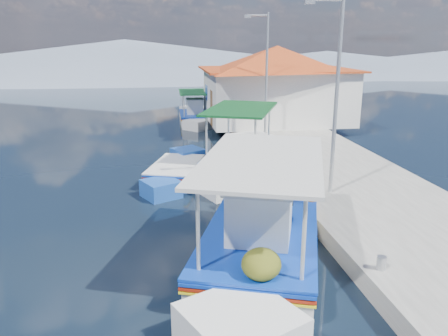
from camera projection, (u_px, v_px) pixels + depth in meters
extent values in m
plane|color=black|center=(194.00, 242.00, 12.12)|extent=(160.00, 160.00, 0.00)
cube|color=#ACA9A1|center=(324.00, 165.00, 18.59)|extent=(5.00, 44.00, 0.50)
cylinder|color=#A5A8AD|center=(381.00, 263.00, 9.63)|extent=(0.20, 0.20, 0.30)
cylinder|color=#A5A8AD|center=(306.00, 189.00, 14.38)|extent=(0.20, 0.20, 0.30)
cylinder|color=#A5A8AD|center=(263.00, 146.00, 20.08)|extent=(0.20, 0.20, 0.30)
cylinder|color=#A5A8AD|center=(239.00, 122.00, 25.78)|extent=(0.20, 0.20, 0.30)
cube|color=silver|center=(261.00, 254.00, 10.88)|extent=(4.04, 5.54, 1.09)
cube|color=silver|center=(202.00, 206.00, 13.65)|extent=(2.43, 2.43, 1.21)
cube|color=silver|center=(355.00, 326.00, 8.16)|extent=(2.36, 2.36, 1.03)
cube|color=#0D37A9|center=(261.00, 235.00, 10.74)|extent=(4.16, 5.71, 0.07)
cube|color=#9F220D|center=(261.00, 239.00, 10.77)|extent=(4.16, 5.71, 0.06)
cube|color=yellow|center=(261.00, 242.00, 10.79)|extent=(4.16, 5.71, 0.05)
cube|color=#0D37A9|center=(261.00, 232.00, 10.72)|extent=(4.17, 5.67, 0.06)
cube|color=brown|center=(261.00, 233.00, 10.73)|extent=(3.81, 5.38, 0.06)
cube|color=silver|center=(270.00, 213.00, 10.26)|extent=(1.81, 1.87, 1.26)
cube|color=silver|center=(271.00, 186.00, 10.08)|extent=(1.96, 2.02, 0.07)
cylinder|color=beige|center=(187.00, 179.00, 11.80)|extent=(0.08, 0.08, 1.84)
cylinder|color=beige|center=(252.00, 169.00, 12.71)|extent=(0.08, 0.08, 1.84)
cylinder|color=beige|center=(277.00, 240.00, 8.24)|extent=(0.08, 0.08, 1.84)
cylinder|color=beige|center=(359.00, 220.00, 9.15)|extent=(0.08, 0.08, 1.84)
cube|color=silver|center=(263.00, 159.00, 10.22)|extent=(4.16, 5.58, 0.08)
ellipsoid|color=#444913|center=(214.00, 203.00, 11.80)|extent=(0.87, 0.96, 0.65)
ellipsoid|color=#444913|center=(230.00, 193.00, 12.66)|extent=(0.73, 0.81, 0.55)
ellipsoid|color=#444913|center=(326.00, 256.00, 9.00)|extent=(0.78, 0.86, 0.59)
sphere|color=#FF4F08|center=(285.00, 184.00, 11.59)|extent=(0.46, 0.46, 0.46)
cube|color=silver|center=(240.00, 166.00, 18.42)|extent=(3.69, 4.76, 1.08)
cube|color=silver|center=(207.00, 149.00, 20.73)|extent=(2.14, 2.14, 1.19)
cube|color=silver|center=(281.00, 184.00, 16.15)|extent=(2.08, 2.08, 1.02)
cube|color=#0D37A9|center=(240.00, 154.00, 18.28)|extent=(3.81, 4.91, 0.07)
cube|color=#9F220D|center=(240.00, 156.00, 18.31)|extent=(3.81, 4.91, 0.06)
cube|color=yellow|center=(240.00, 158.00, 18.33)|extent=(3.81, 4.91, 0.05)
cube|color=#1D50AE|center=(240.00, 152.00, 18.26)|extent=(3.81, 4.88, 0.06)
cube|color=brown|center=(240.00, 153.00, 18.27)|extent=(3.49, 4.62, 0.06)
cylinder|color=beige|center=(200.00, 126.00, 19.04)|extent=(0.08, 0.08, 1.81)
cylinder|color=beige|center=(236.00, 122.00, 19.93)|extent=(0.08, 0.08, 1.81)
cylinder|color=beige|center=(246.00, 142.00, 16.11)|extent=(0.08, 0.08, 1.81)
cylinder|color=beige|center=(286.00, 137.00, 17.00)|extent=(0.08, 0.08, 1.81)
cube|color=#0D451D|center=(241.00, 109.00, 17.77)|extent=(3.80, 4.81, 0.08)
cube|color=#1D50AE|center=(176.00, 175.00, 17.36)|extent=(2.44, 3.36, 0.84)
cube|color=#1D50AE|center=(159.00, 160.00, 19.07)|extent=(1.55, 1.55, 0.93)
cube|color=#1D50AE|center=(195.00, 190.00, 15.68)|extent=(1.50, 1.50, 0.80)
cube|color=#0D37A9|center=(176.00, 166.00, 17.25)|extent=(2.51, 3.46, 0.05)
cube|color=#9F220D|center=(176.00, 167.00, 17.27)|extent=(2.51, 3.46, 0.04)
cube|color=yellow|center=(176.00, 169.00, 17.29)|extent=(2.51, 3.46, 0.04)
cube|color=silver|center=(176.00, 164.00, 17.24)|extent=(2.52, 3.44, 0.04)
cube|color=brown|center=(176.00, 165.00, 17.25)|extent=(2.30, 3.27, 0.04)
cube|color=silver|center=(195.00, 120.00, 29.21)|extent=(1.92, 3.55, 0.83)
cube|color=silver|center=(191.00, 113.00, 31.40)|extent=(1.86, 1.86, 0.91)
cube|color=silver|center=(199.00, 126.00, 27.07)|extent=(1.81, 1.81, 0.78)
cube|color=#0D37A9|center=(195.00, 114.00, 29.11)|extent=(1.97, 3.66, 0.05)
cube|color=#9F220D|center=(195.00, 115.00, 29.13)|extent=(1.97, 3.66, 0.04)
cube|color=yellow|center=(195.00, 116.00, 29.14)|extent=(1.97, 3.66, 0.03)
cube|color=#0D37A9|center=(195.00, 113.00, 29.09)|extent=(1.99, 3.62, 0.04)
cube|color=brown|center=(195.00, 114.00, 29.10)|extent=(1.77, 3.48, 0.04)
cube|color=silver|center=(195.00, 107.00, 28.72)|extent=(1.03, 1.16, 0.96)
cube|color=silver|center=(195.00, 99.00, 28.58)|extent=(1.13, 1.25, 0.05)
cylinder|color=beige|center=(181.00, 100.00, 30.18)|extent=(0.06, 0.06, 1.39)
cylinder|color=beige|center=(203.00, 100.00, 30.42)|extent=(0.06, 0.06, 1.39)
cylinder|color=beige|center=(185.00, 106.00, 27.39)|extent=(0.06, 0.06, 1.39)
cylinder|color=beige|center=(209.00, 106.00, 27.64)|extent=(0.06, 0.06, 1.39)
cube|color=#0D451D|center=(194.00, 92.00, 28.71)|extent=(2.01, 3.55, 0.06)
cube|color=white|center=(276.00, 96.00, 26.70)|extent=(8.00, 6.00, 3.00)
cube|color=#BC3D1A|center=(277.00, 69.00, 26.27)|extent=(8.64, 6.48, 0.10)
pyramid|color=#BC3D1A|center=(277.00, 58.00, 26.09)|extent=(10.49, 10.49, 1.40)
cube|color=brown|center=(212.00, 108.00, 25.33)|extent=(0.06, 1.00, 2.00)
cube|color=#0D37A9|center=(207.00, 92.00, 27.53)|extent=(0.06, 1.20, 0.90)
cylinder|color=#A5A8AD|center=(336.00, 99.00, 13.70)|extent=(0.12, 0.12, 6.00)
cylinder|color=#A5A8AD|center=(327.00, 0.00, 12.84)|extent=(1.00, 0.08, 0.08)
cube|color=#A5A8AD|center=(310.00, 1.00, 12.79)|extent=(0.30, 0.14, 0.14)
cylinder|color=#A5A8AD|center=(266.00, 76.00, 22.26)|extent=(0.12, 0.12, 6.00)
cylinder|color=#A5A8AD|center=(258.00, 15.00, 21.40)|extent=(1.00, 0.08, 0.08)
cube|color=#A5A8AD|center=(247.00, 16.00, 21.34)|extent=(0.30, 0.14, 0.14)
cone|color=gray|center=(126.00, 59.00, 63.95)|extent=(96.00, 96.00, 5.50)
cone|color=gray|center=(327.00, 64.00, 68.43)|extent=(76.80, 76.80, 3.80)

